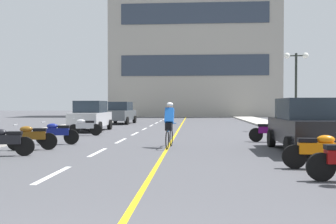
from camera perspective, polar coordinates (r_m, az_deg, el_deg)
The scene contains 27 objects.
ground_plane at distance 23.43m, azimuth 0.95°, elevation -2.77°, with size 140.00×140.00×0.00m, color #47474C.
curb_left at distance 27.70m, azimuth -13.78°, elevation -2.07°, with size 2.40×72.00×0.12m, color #B7B2A8.
curb_right at distance 27.06m, azimuth 16.71°, elevation -2.17°, with size 2.40×72.00×0.12m, color #B7B2A8.
lane_dash_1 at distance 9.08m, azimuth -17.08°, elevation -9.08°, with size 0.14×2.20×0.01m, color silver.
lane_dash_2 at distance 12.85m, azimuth -10.64°, elevation -6.04°, with size 0.14×2.20×0.01m, color silver.
lane_dash_3 at distance 16.73m, azimuth -7.19°, elevation -4.36°, with size 0.14×2.20×0.01m, color silver.
lane_dash_4 at distance 20.66m, azimuth -5.04°, elevation -3.30°, with size 0.14×2.20×0.01m, color silver.
lane_dash_5 at distance 24.60m, azimuth -3.59°, elevation -2.58°, with size 0.14×2.20×0.01m, color silver.
lane_dash_6 at distance 28.57m, azimuth -2.54°, elevation -2.06°, with size 0.14×2.20×0.01m, color silver.
lane_dash_7 at distance 32.54m, azimuth -1.75°, elevation -1.66°, with size 0.14×2.20×0.01m, color silver.
lane_dash_8 at distance 36.52m, azimuth -1.13°, elevation -1.35°, with size 0.14×2.20×0.01m, color silver.
lane_dash_9 at distance 40.50m, azimuth -0.63°, elevation -1.10°, with size 0.14×2.20×0.01m, color silver.
lane_dash_10 at distance 44.49m, azimuth -0.22°, elevation -0.90°, with size 0.14×2.20×0.01m, color silver.
lane_dash_11 at distance 48.47m, azimuth 0.12°, elevation -0.73°, with size 0.14×2.20×0.01m, color silver.
centre_line_yellow at distance 26.41m, azimuth 1.83°, elevation -2.32°, with size 0.12×66.00×0.01m, color gold.
office_building at distance 51.95m, azimuth 4.02°, elevation 11.45°, with size 22.08×7.68×21.77m.
street_lamp_mid at distance 23.92m, azimuth 18.90°, elevation 5.72°, with size 1.46×0.36×4.60m.
parked_car_near at distance 13.52m, azimuth 20.10°, elevation -1.85°, with size 1.96×4.22×1.82m.
parked_car_mid at distance 23.08m, azimuth -11.65°, elevation -0.58°, with size 1.98×4.23×1.82m.
parked_car_far at distance 31.24m, azimuth -7.19°, elevation -0.11°, with size 2.12×4.29×1.82m.
motorcycle_2 at distance 10.06m, azimuth 21.82°, elevation -5.41°, with size 1.70×0.60×0.92m.
motorcycle_3 at distance 12.71m, azimuth -23.45°, elevation -4.07°, with size 1.69×0.63×0.92m.
motorcycle_4 at distance 14.04m, azimuth -19.99°, elevation -3.55°, with size 1.67×0.68×0.92m.
motorcycle_5 at distance 15.65m, azimuth -16.52°, elevation -3.05°, with size 1.70×0.60×0.92m.
motorcycle_6 at distance 16.56m, azimuth 15.18°, elevation -2.81°, with size 1.69×0.60×0.92m.
motorcycle_7 at distance 19.68m, azimuth -12.57°, elevation -2.17°, with size 1.67×0.70×0.92m.
cyclist_rider at distance 13.94m, azimuth 0.20°, elevation -1.81°, with size 0.42×1.77×1.71m.
Camera 1 is at (1.21, -2.34, 1.61)m, focal length 40.08 mm.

